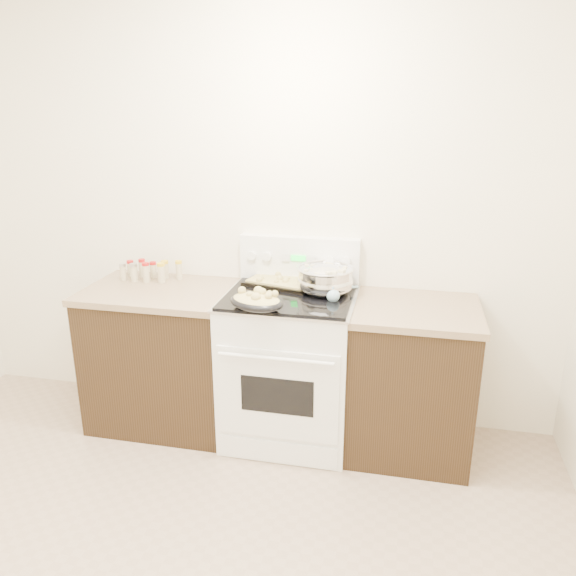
# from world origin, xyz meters

# --- Properties ---
(room_shell) EXTENTS (4.10, 3.60, 2.75)m
(room_shell) POSITION_xyz_m (0.00, 0.00, 1.70)
(room_shell) COLOR white
(room_shell) RESTS_ON ground
(counter_left) EXTENTS (0.93, 0.67, 0.92)m
(counter_left) POSITION_xyz_m (-0.48, 1.43, 0.46)
(counter_left) COLOR black
(counter_left) RESTS_ON ground
(counter_right) EXTENTS (0.73, 0.67, 0.92)m
(counter_right) POSITION_xyz_m (1.08, 1.43, 0.46)
(counter_right) COLOR black
(counter_right) RESTS_ON ground
(kitchen_range) EXTENTS (0.78, 0.73, 1.22)m
(kitchen_range) POSITION_xyz_m (0.35, 1.42, 0.49)
(kitchen_range) COLOR white
(kitchen_range) RESTS_ON ground
(mixing_bowl) EXTENTS (0.41, 0.41, 0.20)m
(mixing_bowl) POSITION_xyz_m (0.55, 1.51, 1.02)
(mixing_bowl) COLOR silver
(mixing_bowl) RESTS_ON kitchen_range
(roasting_pan) EXTENTS (0.38, 0.32, 0.11)m
(roasting_pan) POSITION_xyz_m (0.22, 1.14, 0.99)
(roasting_pan) COLOR black
(roasting_pan) RESTS_ON kitchen_range
(baking_sheet) EXTENTS (0.48, 0.39, 0.06)m
(baking_sheet) POSITION_xyz_m (0.26, 1.61, 0.96)
(baking_sheet) COLOR black
(baking_sheet) RESTS_ON kitchen_range
(wooden_spoon) EXTENTS (0.19, 0.23, 0.04)m
(wooden_spoon) POSITION_xyz_m (0.18, 1.21, 0.95)
(wooden_spoon) COLOR tan
(wooden_spoon) RESTS_ON kitchen_range
(blue_ladle) EXTENTS (0.17, 0.24, 0.10)m
(blue_ladle) POSITION_xyz_m (0.62, 1.38, 0.98)
(blue_ladle) COLOR #90BCD8
(blue_ladle) RESTS_ON kitchen_range
(spice_jars) EXTENTS (0.39, 0.15, 0.13)m
(spice_jars) POSITION_xyz_m (-0.62, 1.59, 0.98)
(spice_jars) COLOR #BFB28C
(spice_jars) RESTS_ON counter_left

